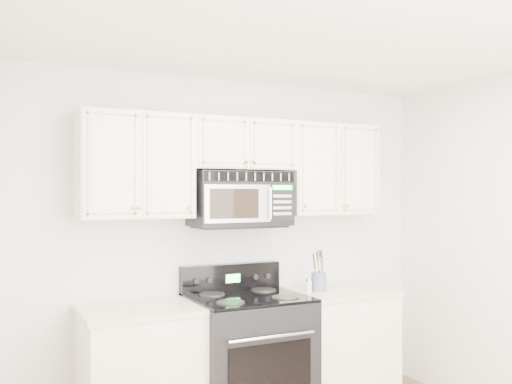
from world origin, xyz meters
TOP-DOWN VIEW (x-y plane):
  - room at (0.00, 0.00)m, footprint 3.51×3.51m
  - base_cabinet_left at (-0.80, 1.44)m, footprint 0.86×0.65m
  - base_cabinet_right at (0.80, 1.44)m, footprint 0.86×0.65m
  - range at (-0.02, 1.40)m, footprint 0.83×0.76m
  - upper_cabinets at (-0.00, 1.58)m, footprint 2.44×0.37m
  - microwave at (-0.01, 1.56)m, footprint 0.75×0.43m
  - utensil_crock at (0.62, 1.42)m, footprint 0.12×0.12m
  - shaker_salt at (0.58, 1.46)m, footprint 0.04×0.04m
  - shaker_pepper at (0.51, 1.39)m, footprint 0.05×0.05m

SIDE VIEW (x-z plane):
  - base_cabinet_left at x=-0.80m, z-range -0.03..0.89m
  - base_cabinet_right at x=0.80m, z-range -0.03..0.89m
  - range at x=-0.02m, z-range -0.09..1.05m
  - shaker_salt at x=0.58m, z-range 0.92..1.02m
  - shaker_pepper at x=0.51m, z-range 0.92..1.03m
  - utensil_crock at x=0.62m, z-range 0.84..1.16m
  - room at x=0.00m, z-range 0.00..2.60m
  - microwave at x=-0.01m, z-range 1.45..1.87m
  - upper_cabinets at x=0.00m, z-range 1.56..2.31m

